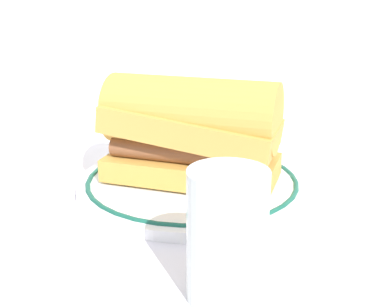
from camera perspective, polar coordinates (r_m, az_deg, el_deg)
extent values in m
plane|color=white|center=(0.62, 2.00, -3.76)|extent=(1.50, 1.50, 0.00)
cylinder|color=white|center=(0.61, 0.00, -3.47)|extent=(0.27, 0.27, 0.01)
torus|color=#195947|center=(0.61, 0.00, -2.94)|extent=(0.25, 0.25, 0.01)
cube|color=gold|center=(0.60, 0.00, -1.53)|extent=(0.21, 0.14, 0.03)
cylinder|color=brown|center=(0.57, -0.75, -0.03)|extent=(0.18, 0.06, 0.02)
cylinder|color=brown|center=(0.60, 0.00, 0.68)|extent=(0.18, 0.06, 0.02)
cylinder|color=brown|center=(0.62, 0.70, 1.34)|extent=(0.18, 0.06, 0.02)
cube|color=gold|center=(0.59, 0.00, 3.14)|extent=(0.22, 0.14, 0.05)
cylinder|color=gold|center=(0.58, 0.00, 4.56)|extent=(0.21, 0.13, 0.08)
cylinder|color=silver|center=(0.39, 3.94, -9.24)|extent=(0.06, 0.06, 0.11)
cylinder|color=gold|center=(0.41, 3.85, -12.84)|extent=(0.05, 0.05, 0.05)
cylinder|color=white|center=(0.84, -5.25, 4.15)|extent=(0.03, 0.03, 0.05)
sphere|color=silver|center=(0.83, -5.32, 6.51)|extent=(0.03, 0.03, 0.03)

